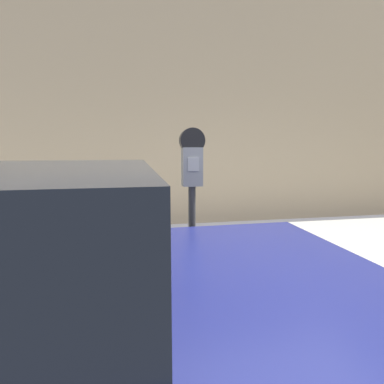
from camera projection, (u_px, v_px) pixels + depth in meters
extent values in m
plane|color=#47474C|center=(282.00, 378.00, 2.04)|extent=(60.00, 60.00, 0.00)
cube|color=#ADAAA3|center=(207.00, 257.00, 4.17)|extent=(24.00, 2.80, 0.12)
cube|color=tan|center=(182.00, 90.00, 6.01)|extent=(24.00, 0.30, 5.45)
cylinder|color=#2D2D30|center=(192.00, 243.00, 2.84)|extent=(0.07, 0.07, 1.09)
cube|color=slate|center=(192.00, 167.00, 2.74)|extent=(0.18, 0.13, 0.35)
cube|color=gray|center=(193.00, 164.00, 2.67)|extent=(0.10, 0.01, 0.12)
cylinder|color=black|center=(192.00, 141.00, 2.71)|extent=(0.23, 0.10, 0.23)
cylinder|color=black|center=(187.00, 300.00, 2.40)|extent=(0.69, 0.23, 0.69)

